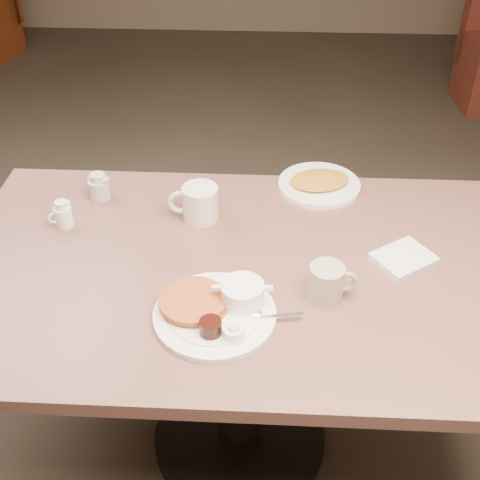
{
  "coord_description": "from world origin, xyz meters",
  "views": [
    {
      "loc": [
        0.06,
        -1.21,
        1.77
      ],
      "look_at": [
        0.0,
        0.02,
        0.82
      ],
      "focal_mm": 45.75,
      "sensor_mm": 36.0,
      "label": 1
    }
  ],
  "objects_px": {
    "diner_table": "(240,313)",
    "creamer_left": "(63,215)",
    "hash_plate": "(319,183)",
    "coffee_mug_near": "(327,282)",
    "main_plate": "(217,308)",
    "coffee_mug_far": "(199,203)",
    "creamer_right": "(99,187)"
  },
  "relations": [
    {
      "from": "coffee_mug_far",
      "to": "coffee_mug_near",
      "type": "bearing_deg",
      "value": -42.49
    },
    {
      "from": "coffee_mug_near",
      "to": "hash_plate",
      "type": "relative_size",
      "value": 0.4
    },
    {
      "from": "coffee_mug_near",
      "to": "creamer_right",
      "type": "height_order",
      "value": "coffee_mug_near"
    },
    {
      "from": "main_plate",
      "to": "coffee_mug_far",
      "type": "bearing_deg",
      "value": 101.96
    },
    {
      "from": "coffee_mug_near",
      "to": "creamer_left",
      "type": "relative_size",
      "value": 1.55
    },
    {
      "from": "coffee_mug_far",
      "to": "creamer_right",
      "type": "xyz_separation_m",
      "value": [
        -0.31,
        0.09,
        -0.01
      ]
    },
    {
      "from": "creamer_right",
      "to": "coffee_mug_near",
      "type": "bearing_deg",
      "value": -31.72
    },
    {
      "from": "diner_table",
      "to": "hash_plate",
      "type": "distance_m",
      "value": 0.49
    },
    {
      "from": "main_plate",
      "to": "coffee_mug_far",
      "type": "height_order",
      "value": "coffee_mug_far"
    },
    {
      "from": "main_plate",
      "to": "coffee_mug_near",
      "type": "height_order",
      "value": "coffee_mug_near"
    },
    {
      "from": "creamer_left",
      "to": "main_plate",
      "type": "bearing_deg",
      "value": -36.04
    },
    {
      "from": "coffee_mug_near",
      "to": "hash_plate",
      "type": "xyz_separation_m",
      "value": [
        0.01,
        0.49,
        -0.03
      ]
    },
    {
      "from": "coffee_mug_far",
      "to": "creamer_left",
      "type": "height_order",
      "value": "coffee_mug_far"
    },
    {
      "from": "coffee_mug_near",
      "to": "creamer_right",
      "type": "distance_m",
      "value": 0.76
    },
    {
      "from": "coffee_mug_near",
      "to": "creamer_right",
      "type": "xyz_separation_m",
      "value": [
        -0.65,
        0.4,
        -0.01
      ]
    },
    {
      "from": "main_plate",
      "to": "coffee_mug_near",
      "type": "distance_m",
      "value": 0.27
    },
    {
      "from": "coffee_mug_near",
      "to": "creamer_right",
      "type": "bearing_deg",
      "value": 148.28
    },
    {
      "from": "main_plate",
      "to": "coffee_mug_near",
      "type": "bearing_deg",
      "value": 16.49
    },
    {
      "from": "diner_table",
      "to": "main_plate",
      "type": "height_order",
      "value": "main_plate"
    },
    {
      "from": "main_plate",
      "to": "creamer_right",
      "type": "xyz_separation_m",
      "value": [
        -0.39,
        0.48,
        0.01
      ]
    },
    {
      "from": "main_plate",
      "to": "creamer_right",
      "type": "relative_size",
      "value": 4.15
    },
    {
      "from": "coffee_mug_near",
      "to": "coffee_mug_far",
      "type": "bearing_deg",
      "value": 137.51
    },
    {
      "from": "diner_table",
      "to": "creamer_left",
      "type": "relative_size",
      "value": 18.75
    },
    {
      "from": "creamer_left",
      "to": "creamer_right",
      "type": "xyz_separation_m",
      "value": [
        0.07,
        0.15,
        -0.0
      ]
    },
    {
      "from": "coffee_mug_far",
      "to": "creamer_right",
      "type": "relative_size",
      "value": 1.69
    },
    {
      "from": "coffee_mug_near",
      "to": "creamer_left",
      "type": "distance_m",
      "value": 0.76
    },
    {
      "from": "coffee_mug_near",
      "to": "diner_table",
      "type": "bearing_deg",
      "value": 154.65
    },
    {
      "from": "main_plate",
      "to": "hash_plate",
      "type": "bearing_deg",
      "value": 64.81
    },
    {
      "from": "diner_table",
      "to": "main_plate",
      "type": "bearing_deg",
      "value": -103.61
    },
    {
      "from": "coffee_mug_near",
      "to": "coffee_mug_far",
      "type": "height_order",
      "value": "coffee_mug_far"
    },
    {
      "from": "diner_table",
      "to": "creamer_right",
      "type": "height_order",
      "value": "creamer_right"
    },
    {
      "from": "coffee_mug_near",
      "to": "creamer_left",
      "type": "height_order",
      "value": "coffee_mug_near"
    }
  ]
}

